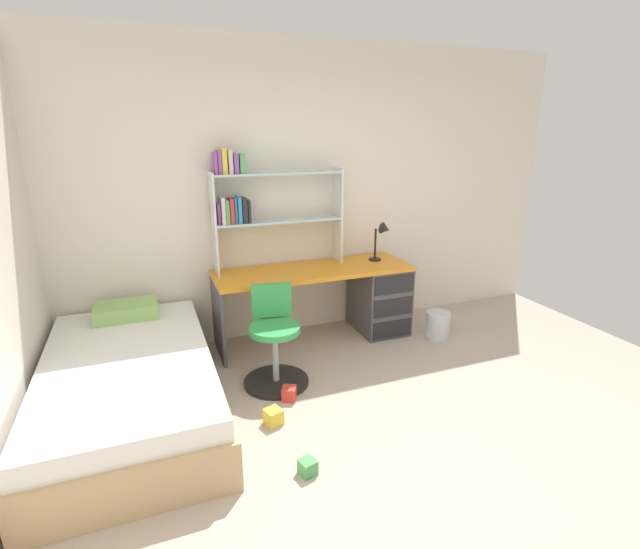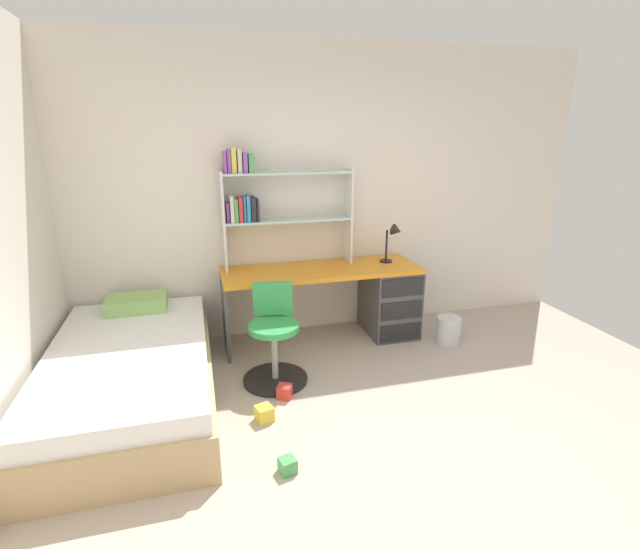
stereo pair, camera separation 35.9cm
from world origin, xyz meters
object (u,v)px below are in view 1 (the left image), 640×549
(waste_bin, at_px, (438,325))
(toy_block_green_1, at_px, (308,467))
(toy_block_red_2, at_px, (289,393))
(desk, at_px, (360,294))
(toy_block_yellow_0, at_px, (273,417))
(swivel_chair, at_px, (275,346))
(bookshelf_hutch, at_px, (258,200))
(bed_platform, at_px, (130,385))
(desk_lamp, at_px, (383,235))

(waste_bin, bearing_deg, toy_block_green_1, -144.02)
(toy_block_green_1, height_order, toy_block_red_2, toy_block_red_2)
(desk, distance_m, toy_block_yellow_0, 1.74)
(desk, xyz_separation_m, swivel_chair, (-1.06, -0.63, -0.10))
(bookshelf_hutch, height_order, bed_platform, bookshelf_hutch)
(toy_block_green_1, bearing_deg, toy_block_red_2, 80.26)
(swivel_chair, relative_size, waste_bin, 2.99)
(swivel_chair, distance_m, toy_block_red_2, 0.39)
(waste_bin, distance_m, toy_block_yellow_0, 2.03)
(bookshelf_hutch, xyz_separation_m, bed_platform, (-1.19, -0.88, -1.12))
(bed_platform, height_order, toy_block_yellow_0, bed_platform)
(swivel_chair, height_order, toy_block_green_1, swivel_chair)
(bed_platform, distance_m, toy_block_yellow_0, 1.04)
(desk, height_order, bed_platform, desk)
(waste_bin, distance_m, toy_block_green_1, 2.26)
(toy_block_red_2, bearing_deg, desk_lamp, 36.66)
(bed_platform, xyz_separation_m, toy_block_red_2, (1.10, -0.23, -0.18))
(bed_platform, height_order, toy_block_red_2, bed_platform)
(swivel_chair, height_order, bed_platform, swivel_chair)
(desk, bearing_deg, bookshelf_hutch, 168.93)
(toy_block_green_1, bearing_deg, bookshelf_hutch, 83.22)
(swivel_chair, bearing_deg, toy_block_green_1, -96.11)
(desk_lamp, bearing_deg, bed_platform, -163.08)
(bookshelf_hutch, xyz_separation_m, swivel_chair, (-0.11, -0.82, -1.04))
(desk, distance_m, swivel_chair, 1.24)
(desk, xyz_separation_m, waste_bin, (0.65, -0.40, -0.28))
(bed_platform, bearing_deg, bookshelf_hutch, 36.60)
(bookshelf_hutch, xyz_separation_m, desk_lamp, (1.19, -0.16, -0.38))
(toy_block_yellow_0, bearing_deg, toy_block_green_1, -84.29)
(toy_block_yellow_0, relative_size, toy_block_red_2, 1.07)
(desk_lamp, height_order, bed_platform, desk_lamp)
(swivel_chair, distance_m, bed_platform, 1.08)
(waste_bin, bearing_deg, bed_platform, -173.88)
(toy_block_yellow_0, height_order, toy_block_green_1, toy_block_yellow_0)
(desk_lamp, bearing_deg, desk, -174.09)
(desk, height_order, bookshelf_hutch, bookshelf_hutch)
(toy_block_red_2, bearing_deg, swivel_chair, 93.97)
(bookshelf_hutch, height_order, toy_block_green_1, bookshelf_hutch)
(desk_lamp, bearing_deg, swivel_chair, -153.14)
(desk_lamp, bearing_deg, toy_block_red_2, -143.34)
(desk_lamp, distance_m, waste_bin, 1.03)
(desk_lamp, bearing_deg, waste_bin, -45.81)
(toy_block_red_2, bearing_deg, desk, 41.73)
(desk_lamp, xyz_separation_m, bed_platform, (-2.38, -0.72, -0.74))
(bookshelf_hutch, height_order, desk_lamp, bookshelf_hutch)
(waste_bin, relative_size, toy_block_green_1, 2.86)
(desk, bearing_deg, toy_block_green_1, -124.26)
(bookshelf_hutch, xyz_separation_m, waste_bin, (1.60, -0.58, -1.22))
(swivel_chair, xyz_separation_m, toy_block_green_1, (-0.12, -1.09, -0.27))
(bookshelf_hutch, relative_size, swivel_chair, 1.52)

